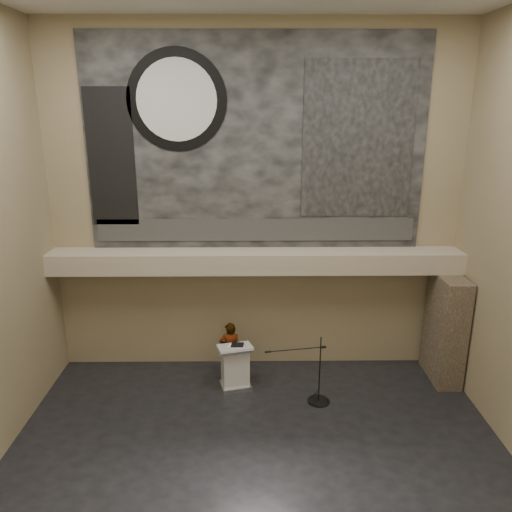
{
  "coord_description": "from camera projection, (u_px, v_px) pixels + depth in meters",
  "views": [
    {
      "loc": [
        -0.13,
        -7.98,
        6.62
      ],
      "look_at": [
        0.0,
        3.2,
        3.2
      ],
      "focal_mm": 35.0,
      "sensor_mm": 36.0,
      "label": 1
    }
  ],
  "objects": [
    {
      "name": "banner_clock_face",
      "position": [
        177.0,
        100.0,
        11.33
      ],
      "size": [
        1.84,
        0.02,
        1.84
      ],
      "primitive_type": "cylinder",
      "rotation": [
        1.57,
        0.0,
        0.0
      ],
      "color": "silver",
      "rests_on": "banner"
    },
    {
      "name": "banner_clock_rim",
      "position": [
        177.0,
        100.0,
        11.35
      ],
      "size": [
        2.3,
        0.02,
        2.3
      ],
      "primitive_type": "cylinder",
      "rotation": [
        1.57,
        0.0,
        0.0
      ],
      "color": "black",
      "rests_on": "banner"
    },
    {
      "name": "banner_text_strip",
      "position": [
        256.0,
        230.0,
        12.26
      ],
      "size": [
        7.76,
        0.02,
        0.55
      ],
      "primitive_type": "cube",
      "color": "#2C2C2C",
      "rests_on": "banner"
    },
    {
      "name": "sprinkler_left",
      "position": [
        190.0,
        273.0,
        12.17
      ],
      "size": [
        0.04,
        0.04,
        0.06
      ],
      "primitive_type": "cylinder",
      "color": "#B2893D",
      "rests_on": "soffit"
    },
    {
      "name": "soffit",
      "position": [
        256.0,
        261.0,
        12.15
      ],
      "size": [
        10.0,
        0.8,
        0.5
      ],
      "primitive_type": "cube",
      "color": "tan",
      "rests_on": "wall_back"
    },
    {
      "name": "wall_front",
      "position": [
        265.0,
        378.0,
        4.5
      ],
      "size": [
        10.0,
        0.02,
        8.5
      ],
      "primitive_type": "cube",
      "color": "#847554",
      "rests_on": "floor"
    },
    {
      "name": "papers",
      "position": [
        232.0,
        346.0,
        11.83
      ],
      "size": [
        0.24,
        0.3,
        0.0
      ],
      "primitive_type": "cube",
      "rotation": [
        0.0,
        0.0,
        -0.21
      ],
      "color": "white",
      "rests_on": "lectern"
    },
    {
      "name": "sprinkler_right",
      "position": [
        333.0,
        272.0,
        12.2
      ],
      "size": [
        0.04,
        0.04,
        0.06
      ],
      "primitive_type": "cylinder",
      "color": "#B2893D",
      "rests_on": "soffit"
    },
    {
      "name": "lectern",
      "position": [
        235.0,
        366.0,
        12.03
      ],
      "size": [
        0.91,
        0.74,
        1.14
      ],
      "rotation": [
        0.0,
        0.0,
        0.24
      ],
      "color": "silver",
      "rests_on": "floor"
    },
    {
      "name": "banner_brick_print",
      "position": [
        111.0,
        158.0,
        11.71
      ],
      "size": [
        1.1,
        0.02,
        3.2
      ],
      "primitive_type": "cube",
      "color": "black",
      "rests_on": "banner"
    },
    {
      "name": "speaker_person",
      "position": [
        230.0,
        350.0,
        12.43
      ],
      "size": [
        0.55,
        0.37,
        1.48
      ],
      "primitive_type": "imported",
      "rotation": [
        0.0,
        0.0,
        3.17
      ],
      "color": "silver",
      "rests_on": "floor"
    },
    {
      "name": "wall_back",
      "position": [
        256.0,
        205.0,
        12.15
      ],
      "size": [
        10.0,
        0.02,
        8.5
      ],
      "primitive_type": "cube",
      "color": "#847554",
      "rests_on": "floor"
    },
    {
      "name": "stone_pier",
      "position": [
        445.0,
        328.0,
        12.24
      ],
      "size": [
        0.6,
        1.4,
        2.7
      ],
      "primitive_type": "cube",
      "color": "#403427",
      "rests_on": "floor"
    },
    {
      "name": "banner",
      "position": [
        256.0,
        145.0,
        11.7
      ],
      "size": [
        8.0,
        0.05,
        5.0
      ],
      "primitive_type": "cube",
      "color": "black",
      "rests_on": "wall_back"
    },
    {
      "name": "mic_stand",
      "position": [
        317.0,
        392.0,
        11.5
      ],
      "size": [
        1.52,
        0.52,
        1.64
      ],
      "rotation": [
        0.0,
        0.0,
        0.17
      ],
      "color": "black",
      "rests_on": "floor"
    },
    {
      "name": "floor",
      "position": [
        258.0,
        464.0,
        9.57
      ],
      "size": [
        10.0,
        10.0,
        0.0
      ],
      "primitive_type": "plane",
      "color": "black",
      "rests_on": "ground"
    },
    {
      "name": "banner_building_print",
      "position": [
        358.0,
        140.0,
        11.66
      ],
      "size": [
        2.6,
        0.02,
        3.6
      ],
      "primitive_type": "cube",
      "color": "black",
      "rests_on": "banner"
    },
    {
      "name": "binder",
      "position": [
        237.0,
        345.0,
        11.87
      ],
      "size": [
        0.31,
        0.26,
        0.04
      ],
      "primitive_type": "cube",
      "rotation": [
        0.0,
        0.0,
        -0.09
      ],
      "color": "black",
      "rests_on": "lectern"
    }
  ]
}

